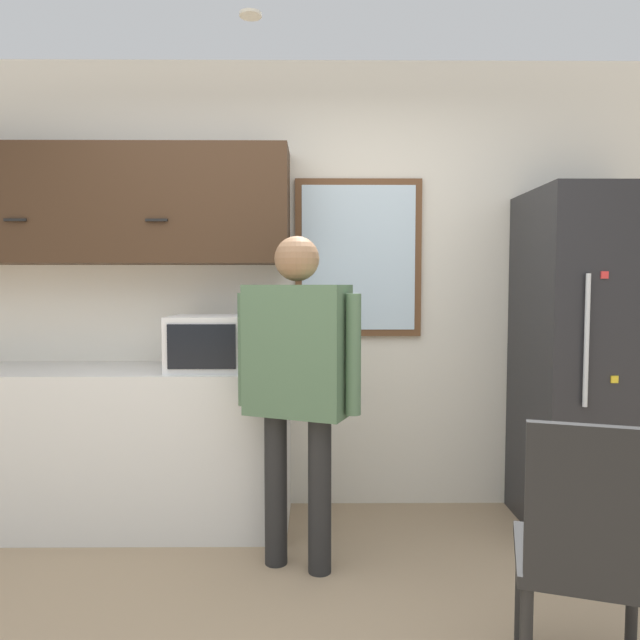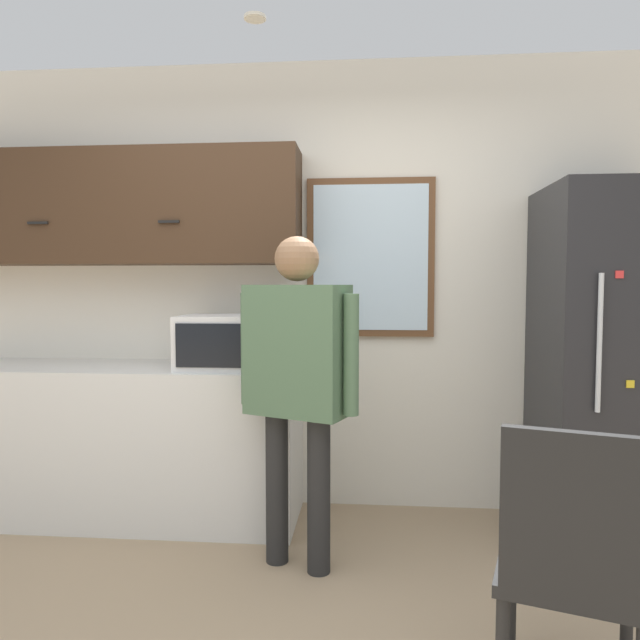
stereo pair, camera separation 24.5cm
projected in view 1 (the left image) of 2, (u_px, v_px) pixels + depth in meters
The scene contains 9 objects.
back_wall at pixel (290, 287), 3.50m from camera, with size 6.00×0.06×2.70m.
counter at pixel (94, 447), 3.22m from camera, with size 2.20×0.59×0.89m.
upper_cabinets at pixel (97, 206), 3.28m from camera, with size 2.20×0.34×0.67m.
microwave at pixel (217, 343), 3.15m from camera, with size 0.50×0.42×0.30m.
person at pixel (297, 368), 2.69m from camera, with size 0.59×0.38×1.59m.
refrigerator at pixel (589, 361), 3.16m from camera, with size 0.68×0.71×1.88m.
chair at pixel (588, 550), 1.80m from camera, with size 0.54×0.54×0.95m.
window at pixel (358, 258), 3.45m from camera, with size 0.76×0.05×0.95m.
ceiling_light at pixel (251, 15), 2.78m from camera, with size 0.11×0.11×0.01m.
Camera 1 is at (0.16, -1.70, 1.36)m, focal length 32.00 mm.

